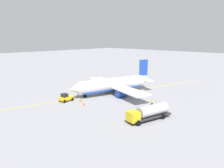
% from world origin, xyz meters
% --- Properties ---
extents(ground_plane, '(400.00, 400.00, 0.00)m').
position_xyz_m(ground_plane, '(0.00, 0.00, 0.00)').
color(ground_plane, '#939399').
extents(airplane, '(28.25, 29.29, 9.84)m').
position_xyz_m(airplane, '(-0.44, 0.12, 2.73)').
color(airplane, white).
rests_on(airplane, ground).
extents(fuel_tanker, '(10.84, 4.90, 3.15)m').
position_xyz_m(fuel_tanker, '(10.01, 20.61, 1.73)').
color(fuel_tanker, '#2D2D33').
rests_on(fuel_tanker, ground).
extents(pushback_tug, '(3.72, 2.50, 2.20)m').
position_xyz_m(pushback_tug, '(14.57, -3.31, 1.01)').
color(pushback_tug, yellow).
rests_on(pushback_tug, ground).
extents(refueling_worker, '(0.62, 0.62, 1.71)m').
position_xyz_m(refueling_worker, '(1.57, 15.74, 0.82)').
color(refueling_worker, navy).
rests_on(refueling_worker, ground).
extents(safety_cone_nose, '(0.66, 0.66, 0.74)m').
position_xyz_m(safety_cone_nose, '(13.29, 2.98, 0.37)').
color(safety_cone_nose, '#F2590F').
rests_on(safety_cone_nose, ground).
extents(safety_cone_wingtip, '(0.65, 0.65, 0.72)m').
position_xyz_m(safety_cone_wingtip, '(12.06, -0.10, 0.36)').
color(safety_cone_wingtip, '#F2590F').
rests_on(safety_cone_wingtip, ground).
extents(taxi_line_marking, '(76.98, 21.37, 0.01)m').
position_xyz_m(taxi_line_marking, '(0.00, 0.00, 0.01)').
color(taxi_line_marking, yellow).
rests_on(taxi_line_marking, ground).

